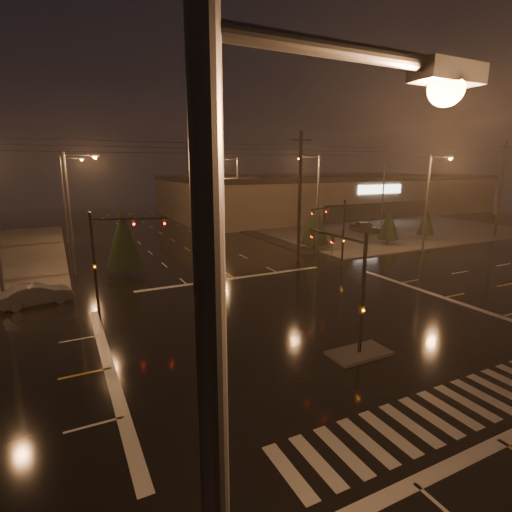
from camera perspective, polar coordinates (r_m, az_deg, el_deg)
name	(u,v)px	position (r m, az deg, el deg)	size (l,w,h in m)	color
ground	(312,326)	(23.39, 7.99, -9.82)	(140.00, 140.00, 0.00)	black
sidewalk_ne	(362,224)	(64.44, 14.93, 4.44)	(36.00, 36.00, 0.12)	#44413C
median_island	(359,353)	(20.50, 14.51, -13.28)	(3.00, 1.60, 0.15)	#44413C
crosswalk	(449,409)	(17.61, 25.81, -19.12)	(15.00, 2.60, 0.01)	beige
stop_bar_near	(501,441)	(16.71, 31.60, -21.63)	(16.00, 0.50, 0.01)	beige
stop_bar_far	(235,278)	(32.50, -3.06, -3.19)	(16.00, 0.50, 0.01)	beige
parking_lot	(396,224)	(66.45, 19.31, 4.37)	(50.00, 24.00, 0.08)	black
retail_building	(327,193)	(79.55, 10.14, 8.92)	(60.20, 28.30, 7.20)	brown
signal_mast_median	(350,275)	(19.87, 13.35, -2.71)	(0.25, 4.59, 6.00)	black
signal_mast_ne	(337,226)	(35.79, 11.54, 4.26)	(4.84, 1.86, 6.00)	black
signal_mast_nw	(109,245)	(28.42, -20.25, 1.55)	(4.84, 1.86, 6.00)	black
streetlight_1	(73,205)	(35.82, -24.70, 6.60)	(2.77, 0.32, 10.00)	#38383A
streetlight_2	(66,193)	(51.77, -25.48, 8.09)	(2.77, 0.32, 10.00)	#38383A
streetlight_3	(315,197)	(41.25, 8.48, 8.29)	(2.77, 0.32, 10.00)	#38383A
streetlight_4	(236,188)	(58.72, -2.93, 9.71)	(2.77, 0.32, 10.00)	#38383A
streetlight_6	(430,197)	(45.04, 23.57, 7.74)	(0.32, 2.77, 10.00)	#38383A
utility_pole_1	(300,196)	(37.80, 6.25, 8.45)	(2.20, 0.32, 12.00)	black
utility_pole_2	(500,188)	(59.63, 31.55, 8.23)	(2.20, 0.32, 12.00)	black
conifer_0	(315,222)	(43.34, 8.42, 4.84)	(3.02, 3.02, 5.41)	black
conifer_1	(389,223)	(48.11, 18.46, 4.52)	(2.40, 2.40, 4.45)	black
conifer_2	(426,221)	(53.06, 23.13, 4.58)	(2.06, 2.06, 3.91)	black
conifer_3	(123,239)	(34.42, -18.46, 2.32)	(3.05, 3.05, 5.46)	black
car_parked	(365,227)	(56.22, 15.31, 4.00)	(1.86, 4.62, 1.58)	black
car_crossing	(36,295)	(29.85, -28.92, -4.85)	(1.52, 4.36, 1.44)	slate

